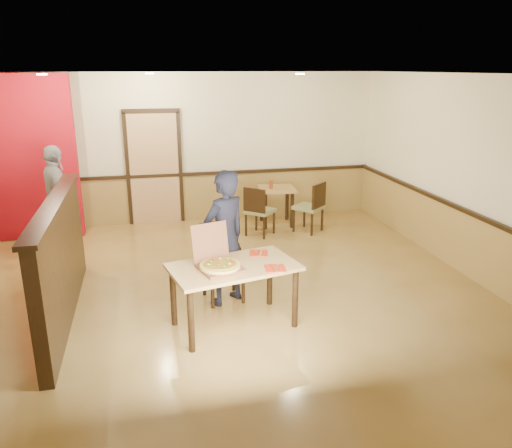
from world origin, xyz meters
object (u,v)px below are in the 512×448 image
Objects in this scene: diner at (225,238)px; passerby at (57,198)px; pizza_box at (218,263)px; side_chair_right at (312,205)px; side_table at (277,197)px; side_chair_left at (258,209)px; condiment at (271,184)px; main_table at (234,274)px; diner_chair at (221,258)px.

diner is 1.00× the size of passerby.
pizza_box is at bearing 43.14° from diner.
diner reaches higher than side_chair_right.
side_chair_right is at bearing -160.55° from diner.
side_table is 3.85m from passerby.
diner is at bearing -158.23° from passerby.
side_chair_left is at bearing -41.31° from side_chair_right.
condiment is (1.55, 3.71, -0.02)m from pizza_box.
main_table is 3.27m from side_chair_left.
diner_chair is (-0.02, 0.80, -0.10)m from main_table.
side_chair_left is at bearing -111.99° from passerby.
diner is at bearing -87.39° from diner_chair.
condiment is at bearing -145.99° from diner.
side_chair_right is 0.78m from side_table.
condiment is (1.39, 2.87, 0.25)m from diner_chair.
side_chair_left is 5.49× the size of condiment.
diner_chair reaches higher than condiment.
passerby is at bearing 41.15° from side_chair_left.
side_chair_right is at bearing -111.67° from passerby.
side_table is at bearing -102.82° from passerby.
side_chair_left is at bearing -129.58° from side_table.
side_chair_left is 0.78m from side_table.
main_table is 0.68m from diner.
side_table is at bearing -147.61° from diner.
diner_chair is at bearing -115.87° from condiment.
side_chair_left is at bearing -143.65° from diner.
side_chair_right reaches higher than side_table.
diner_chair reaches higher than side_chair_left.
side_table is (1.52, 2.91, 0.00)m from diner_chair.
side_chair_left is 2.68m from diner.
diner_chair reaches higher than side_chair_right.
passerby is at bearing -172.75° from condiment.
side_chair_right reaches higher than side_chair_left.
diner is at bearing 110.71° from side_chair_left.
diner_chair is at bearing 62.84° from pizza_box.
side_chair_right is 1.27× the size of side_table.
side_table is 0.42× the size of diner.
diner is (0.01, 0.64, 0.21)m from main_table.
side_chair_right is 0.54× the size of diner.
passerby is at bearing 106.91° from pizza_box.
main_table is 2.53× the size of pizza_box.
pizza_box reaches higher than main_table.
side_table is at bearing 55.31° from main_table.
side_table is at bearing -91.70° from side_chair_right.
passerby is (-3.81, -0.51, 0.32)m from side_table.
main_table is at bearing -110.53° from condiment.
diner_chair is 3.20m from condiment.
condiment reaches higher than side_table.
pizza_box is at bearing -112.69° from condiment.
condiment is (-0.62, 0.56, 0.29)m from side_chair_right.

